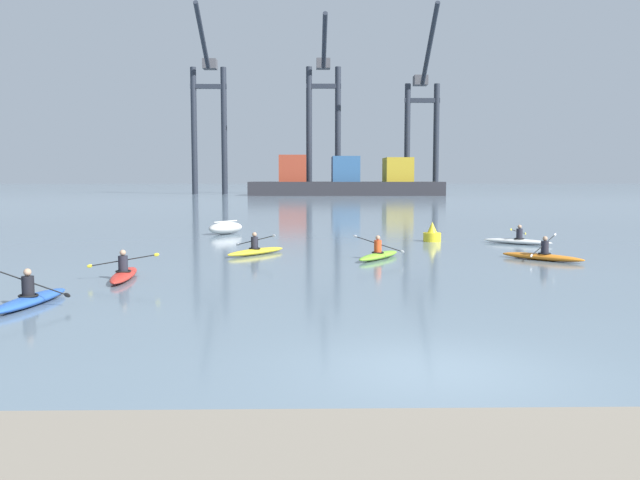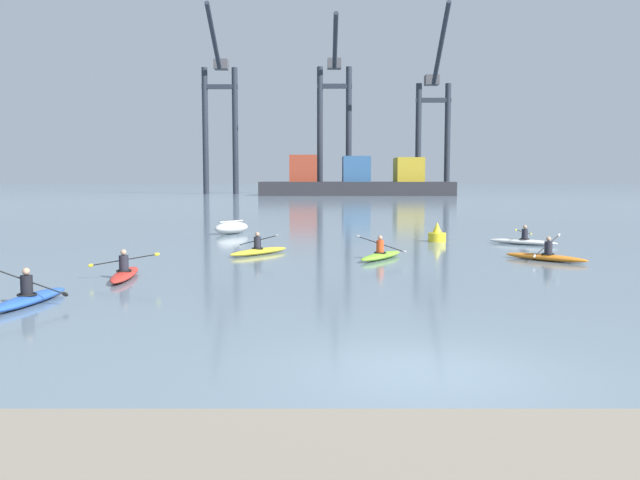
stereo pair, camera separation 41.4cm
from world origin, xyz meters
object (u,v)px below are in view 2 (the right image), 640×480
Objects in this scene: channel_buoy at (434,235)px; kayak_lime at (378,255)px; gantry_crane_east_mid at (431,114)px; gantry_crane_west_mid at (331,109)px; kayak_yellow at (256,250)px; gantry_crane_west at (217,108)px; kayak_blue at (26,298)px; container_barge at (352,182)px; kayak_white at (520,241)px; kayak_red at (121,273)px; kayak_orange at (543,256)px; capsized_dinghy at (229,228)px.

channel_buoy reaches higher than kayak_lime.
channel_buoy is at bearing -99.47° from gantry_crane_east_mid.
kayak_lime is at bearing -90.25° from gantry_crane_west_mid.
kayak_yellow is at bearing -146.07° from channel_buoy.
kayak_blue is at bearing -83.81° from gantry_crane_west.
kayak_blue is (-10.33, -119.26, -16.98)m from gantry_crane_west_mid.
kayak_lime is 5.27m from kayak_yellow.
container_barge is at bearing 82.72° from kayak_blue.
channel_buoy reaches higher than kayak_yellow.
gantry_crane_west is 111.11m from kayak_white.
kayak_yellow is at bearing 61.60° from kayak_red.
kayak_lime is (22.95, -111.37, -17.39)m from gantry_crane_west.
kayak_red and kayak_white have the same top height.
gantry_crane_west is 112.55m from kayak_yellow.
kayak_orange reaches higher than kayak_yellow.
gantry_crane_west_mid reaches higher than container_barge.
kayak_lime is (-6.40, 0.51, 0.00)m from kayak_orange.
kayak_red and kayak_yellow have the same top height.
kayak_orange is 0.88× the size of kayak_lime.
gantry_crane_west reaches higher than channel_buoy.
gantry_crane_west is at bearing 160.86° from container_barge.
kayak_red is 15.80m from kayak_orange.
kayak_white is (16.14, 11.11, 0.00)m from kayak_red.
kayak_orange is 6.52m from kayak_white.
kayak_lime is at bearing -141.49° from kayak_white.
kayak_blue is at bearing -138.16° from kayak_white.
gantry_crane_east_mid is 103.54m from capsized_dinghy.
kayak_blue is at bearing -94.95° from gantry_crane_west_mid.
gantry_crane_east_mid is 12.40× the size of kayak_orange.
gantry_crane_west_mid reaches higher than kayak_orange.
capsized_dinghy is at bearing -81.18° from gantry_crane_west.
capsized_dinghy is 0.97× the size of kayak_orange.
kayak_lime is 1.06× the size of kayak_yellow.
gantry_crane_west reaches higher than kayak_orange.
kayak_red is at bearing -162.80° from kayak_orange.
gantry_crane_east_mid reaches higher than capsized_dinghy.
container_barge reaches higher than kayak_white.
gantry_crane_east_mid is 106.66m from kayak_white.
kayak_yellow is (-8.53, -5.74, -0.19)m from channel_buoy.
container_barge is 94.55m from channel_buoy.
channel_buoy is at bearing 51.70° from kayak_blue.
kayak_lime is at bearing -78.35° from gantry_crane_west.
capsized_dinghy is 0.90× the size of kayak_yellow.
kayak_white is 1.01× the size of kayak_yellow.
kayak_white is (1.05, 6.44, 0.00)m from kayak_orange.
kayak_red is at bearing -96.96° from container_barge.
gantry_crane_west_mid is 103.74m from channel_buoy.
gantry_crane_west is 108.69m from channel_buoy.
kayak_white is at bearing -73.92° from gantry_crane_west.
capsized_dinghy is (15.38, -99.17, -17.22)m from gantry_crane_west.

